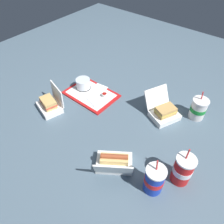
# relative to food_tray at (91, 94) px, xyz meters

# --- Properties ---
(ground_plane) EXTENTS (3.20, 3.20, 0.00)m
(ground_plane) POSITION_rel_food_tray_xyz_m (-0.30, 0.05, -0.01)
(ground_plane) COLOR #4C6070
(food_tray) EXTENTS (0.37, 0.27, 0.01)m
(food_tray) POSITION_rel_food_tray_xyz_m (0.00, 0.00, 0.00)
(food_tray) COLOR red
(food_tray) RESTS_ON ground_plane
(cake_container) EXTENTS (0.11, 0.11, 0.08)m
(cake_container) POSITION_rel_food_tray_xyz_m (0.09, -0.02, 0.04)
(cake_container) COLOR black
(cake_container) RESTS_ON food_tray
(ketchup_cup) EXTENTS (0.04, 0.04, 0.02)m
(ketchup_cup) POSITION_rel_food_tray_xyz_m (-0.10, -0.04, 0.02)
(ketchup_cup) COLOR white
(ketchup_cup) RESTS_ON food_tray
(napkin_stack) EXTENTS (0.11, 0.11, 0.00)m
(napkin_stack) POSITION_rel_food_tray_xyz_m (-0.01, -0.08, 0.01)
(napkin_stack) COLOR white
(napkin_stack) RESTS_ON food_tray
(plastic_fork) EXTENTS (0.11, 0.04, 0.00)m
(plastic_fork) POSITION_rel_food_tray_xyz_m (-0.07, 0.07, 0.01)
(plastic_fork) COLOR white
(plastic_fork) RESTS_ON food_tray
(clamshell_sandwich_center) EXTENTS (0.26, 0.25, 0.16)m
(clamshell_sandwich_center) POSITION_rel_food_tray_xyz_m (-0.53, -0.14, 0.04)
(clamshell_sandwich_center) COLOR white
(clamshell_sandwich_center) RESTS_ON ground_plane
(clamshell_sandwich_front) EXTENTS (0.21, 0.19, 0.17)m
(clamshell_sandwich_front) POSITION_rel_food_tray_xyz_m (0.11, 0.29, 0.04)
(clamshell_sandwich_front) COLOR white
(clamshell_sandwich_front) RESTS_ON ground_plane
(clamshell_hotdog_left) EXTENTS (0.26, 0.26, 0.16)m
(clamshell_hotdog_left) POSITION_rel_food_tray_xyz_m (-0.52, 0.37, 0.03)
(clamshell_hotdog_left) COLOR white
(clamshell_hotdog_left) RESTS_ON ground_plane
(soda_cup_front) EXTENTS (0.10, 0.10, 0.24)m
(soda_cup_front) POSITION_rel_food_tray_xyz_m (-0.82, 0.21, 0.08)
(soda_cup_front) COLOR red
(soda_cup_front) RESTS_ON ground_plane
(soda_cup_left) EXTENTS (0.10, 0.10, 0.23)m
(soda_cup_left) POSITION_rel_food_tray_xyz_m (-0.74, 0.34, 0.08)
(soda_cup_left) COLOR #1938B7
(soda_cup_left) RESTS_ON ground_plane
(soda_cup_right) EXTENTS (0.11, 0.11, 0.21)m
(soda_cup_right) POSITION_rel_food_tray_xyz_m (-0.70, -0.28, 0.07)
(soda_cup_right) COLOR white
(soda_cup_right) RESTS_ON ground_plane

